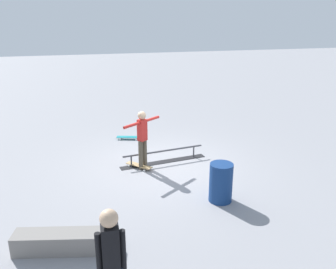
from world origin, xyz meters
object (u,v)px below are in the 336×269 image
grind_rail (164,157)px  trash_bin (221,183)px  skate_ledge (64,242)px  skater_main (142,136)px  loose_skateboard_teal (128,137)px  skateboard_main (139,165)px  bystander_black_shirt (111,261)px

grind_rail → trash_bin: trash_bin is taller
skate_ledge → skater_main: size_ratio=1.08×
loose_skateboard_teal → trash_bin: size_ratio=0.91×
skate_ledge → skateboard_main: (-1.96, -3.25, -0.11)m
loose_skateboard_teal → trash_bin: bearing=-57.1°
trash_bin → loose_skateboard_teal: bearing=-73.8°
bystander_black_shirt → loose_skateboard_teal: bystander_black_shirt is taller
grind_rail → skate_ledge: skate_ledge is taller
skate_ledge → loose_skateboard_teal: size_ratio=2.14×
skateboard_main → bystander_black_shirt: size_ratio=0.42×
grind_rail → trash_bin: bearing=97.9°
grind_rail → bystander_black_shirt: bearing=61.2°
skate_ledge → trash_bin: 3.57m
trash_bin → skate_ledge: bearing=16.1°
skate_ledge → loose_skateboard_teal: (-2.05, -5.71, -0.11)m
trash_bin → grind_rail: bearing=-74.3°
skate_ledge → bystander_black_shirt: (-0.69, 1.78, 0.80)m
loose_skateboard_teal → skater_main: bearing=-72.9°
grind_rail → skateboard_main: bearing=9.4°
skater_main → loose_skateboard_teal: (0.02, -2.50, -0.87)m
skate_ledge → trash_bin: (-3.42, -0.99, 0.26)m
grind_rail → skateboard_main: size_ratio=3.53×
grind_rail → loose_skateboard_teal: size_ratio=3.13×
trash_bin → skater_main: bearing=-58.5°
skate_ledge → skateboard_main: bearing=-121.1°
skate_ledge → skater_main: skater_main is taller
skateboard_main → skate_ledge: bearing=107.2°
skateboard_main → loose_skateboard_teal: 2.46m
skate_ledge → bystander_black_shirt: bearing=111.3°
skater_main → skateboard_main: 0.88m
bystander_black_shirt → skater_main: bearing=76.8°
skater_main → trash_bin: skater_main is taller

